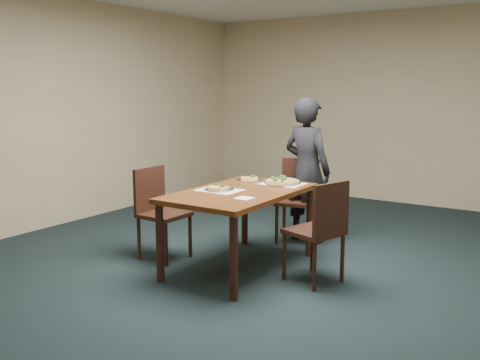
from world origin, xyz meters
The scene contains 13 objects.
ground centered at (0.00, 0.00, 0.00)m, with size 8.00×8.00×0.00m, color black.
room_shell centered at (0.00, 0.00, 1.74)m, with size 8.00×8.00×8.00m.
dining_table centered at (-0.20, 0.21, 0.66)m, with size 0.90×1.50×0.75m.
chair_far centered at (-0.18, 1.38, 0.52)m, with size 0.52×0.52×0.91m.
chair_left centered at (-1.06, 0.04, 0.52)m, with size 0.43×0.43×0.91m.
chair_right centered at (0.61, 0.25, 0.52)m, with size 0.53×0.53×0.91m.
diner centered at (-0.09, 1.39, 0.80)m, with size 0.58×0.38×1.60m, color black.
placemat_main centered at (-0.04, 0.74, 0.75)m, with size 0.42×0.32×0.00m, color white.
placemat_near centered at (-0.37, 0.12, 0.75)m, with size 0.40×0.30×0.00m, color white.
pizza_pan centered at (-0.04, 0.74, 0.77)m, with size 0.37×0.37×0.07m.
slice_plate_near centered at (-0.37, 0.12, 0.76)m, with size 0.28×0.28×0.06m.
slice_plate_far centered at (-0.42, 0.74, 0.76)m, with size 0.28×0.28×0.06m.
napkin centered at (0.03, -0.08, 0.75)m, with size 0.14×0.14×0.01m, color white.
Camera 1 is at (2.48, -3.88, 1.69)m, focal length 40.00 mm.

